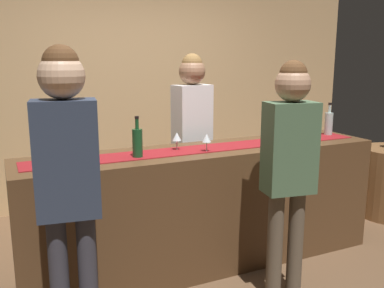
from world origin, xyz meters
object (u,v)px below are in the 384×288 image
wine_bottle_amber (312,124)px  wine_glass_near_customer (177,137)px  wine_glass_far_end (60,150)px  wine_bottle_clear (329,123)px  customer_sipping (289,157)px  bartender (192,125)px  wine_glass_mid_counter (207,139)px  customer_browsing (67,168)px  wine_bottle_green (137,142)px

wine_bottle_amber → wine_glass_near_customer: size_ratio=2.10×
wine_glass_near_customer → wine_glass_far_end: same height
wine_bottle_clear → customer_sipping: customer_sipping is taller
wine_glass_far_end → bartender: bartender is taller
wine_bottle_amber → wine_glass_mid_counter: size_ratio=2.10×
wine_bottle_clear → wine_glass_mid_counter: bearing=-173.2°
wine_glass_near_customer → customer_browsing: customer_browsing is taller
wine_bottle_clear → wine_glass_mid_counter: 1.36m
wine_bottle_clear → wine_glass_near_customer: wine_bottle_clear is taller
wine_glass_mid_counter → wine_bottle_clear: bearing=6.8°
customer_sipping → wine_glass_mid_counter: bearing=129.8°
wine_bottle_green → wine_bottle_amber: 1.70m
wine_glass_far_end → wine_bottle_clear: bearing=2.9°
wine_bottle_green → bartender: bearing=41.1°
wine_bottle_amber → customer_sipping: (-0.83, -0.75, -0.06)m
wine_bottle_amber → wine_glass_far_end: (-2.23, -0.13, -0.01)m
wine_bottle_green → customer_browsing: bearing=-136.3°
wine_bottle_clear → customer_browsing: bearing=-164.9°
wine_glass_mid_counter → wine_glass_far_end: same height
wine_glass_mid_counter → customer_sipping: 0.67m
bartender → customer_sipping: 1.27m
wine_glass_mid_counter → customer_sipping: customer_sipping is taller
customer_browsing → bartender: bearing=50.9°
wine_glass_mid_counter → wine_glass_far_end: bearing=177.8°
wine_bottle_green → wine_glass_mid_counter: wine_bottle_green is taller
wine_glass_far_end → customer_browsing: (-0.04, -0.54, 0.01)m
wine_glass_near_customer → customer_browsing: (-0.93, -0.65, 0.01)m
wine_glass_far_end → customer_browsing: 0.54m
wine_bottle_clear → wine_glass_far_end: size_ratio=2.10×
wine_glass_mid_counter → bartender: size_ratio=0.08×
wine_glass_far_end → customer_sipping: 1.54m
wine_bottle_green → wine_glass_near_customer: size_ratio=2.10×
wine_glass_mid_counter → wine_bottle_green: bearing=174.8°
wine_bottle_green → wine_glass_near_customer: bearing=16.1°
customer_browsing → wine_glass_far_end: bearing=94.5°
wine_bottle_amber → bartender: size_ratio=0.18×
wine_glass_near_customer → bartender: (0.38, 0.54, -0.01)m
wine_bottle_clear → wine_glass_far_end: wine_bottle_clear is taller
wine_bottle_green → wine_bottle_amber: size_ratio=1.00×
wine_glass_near_customer → bartender: size_ratio=0.08×
wine_glass_mid_counter → customer_sipping: (0.34, -0.57, -0.05)m
wine_glass_mid_counter → customer_browsing: bearing=-155.7°
bartender → wine_bottle_amber: bearing=143.3°
wine_glass_near_customer → wine_glass_far_end: 0.89m
wine_bottle_amber → customer_browsing: bearing=-163.5°
wine_bottle_green → customer_sipping: 1.07m
wine_bottle_green → customer_browsing: customer_browsing is taller
bartender → customer_browsing: (-1.30, -1.19, 0.02)m
bartender → customer_sipping: bartender is taller
wine_glass_near_customer → customer_sipping: 0.89m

